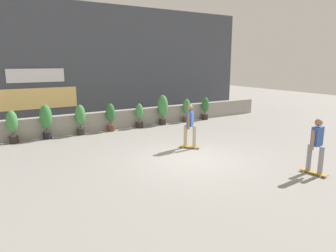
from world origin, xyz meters
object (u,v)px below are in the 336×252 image
object	(u,v)px
potted_plant_5	(163,107)
skater_by_wall_left	(316,144)
potted_plant_2	(80,118)
potted_plant_1	(46,119)
potted_plant_0	(12,125)
potted_plant_6	(187,109)
skater_far_left	(190,124)
potted_plant_7	(205,107)
potted_plant_3	(111,116)
potted_plant_4	(139,115)

from	to	relation	value
potted_plant_5	skater_by_wall_left	size ratio (longest dim) A/B	0.93
potted_plant_2	potted_plant_1	bearing A→B (deg)	180.00
potted_plant_1	potted_plant_2	xyz separation A→B (m)	(1.48, 0.00, -0.08)
potted_plant_0	skater_by_wall_left	xyz separation A→B (m)	(7.35, -8.64, 0.17)
potted_plant_6	skater_by_wall_left	bearing A→B (deg)	-98.89
skater_far_left	potted_plant_7	bearing A→B (deg)	46.38
potted_plant_1	potted_plant_3	world-z (taller)	potted_plant_1
potted_plant_1	potted_plant_7	bearing A→B (deg)	0.00
potted_plant_6	potted_plant_5	bearing A→B (deg)	180.00
potted_plant_0	potted_plant_5	xyz separation A→B (m)	(7.16, 0.00, 0.15)
potted_plant_4	skater_by_wall_left	xyz separation A→B (m)	(1.57, -8.64, 0.27)
potted_plant_2	potted_plant_7	size ratio (longest dim) A/B	1.07
skater_far_left	skater_by_wall_left	distance (m)	4.50
skater_far_left	potted_plant_2	bearing A→B (deg)	124.17
potted_plant_0	potted_plant_2	size ratio (longest dim) A/B	0.98
skater_by_wall_left	potted_plant_3	bearing A→B (deg)	109.72
potted_plant_5	potted_plant_6	world-z (taller)	potted_plant_5
potted_plant_4	potted_plant_6	size ratio (longest dim) A/B	0.96
potted_plant_1	potted_plant_5	xyz separation A→B (m)	(5.84, 0.00, 0.05)
potted_plant_0	potted_plant_6	distance (m)	8.70
potted_plant_0	potted_plant_4	distance (m)	5.78
potted_plant_7	skater_by_wall_left	distance (m)	9.04
potted_plant_0	potted_plant_6	bearing A→B (deg)	0.00
potted_plant_1	skater_far_left	bearing A→B (deg)	-44.63
skater_by_wall_left	potted_plant_5	bearing A→B (deg)	91.22
potted_plant_7	potted_plant_6	bearing A→B (deg)	180.00
potted_plant_3	potted_plant_7	xyz separation A→B (m)	(5.76, 0.00, -0.03)
skater_by_wall_left	potted_plant_4	bearing A→B (deg)	100.28
potted_plant_0	potted_plant_2	xyz separation A→B (m)	(2.79, 0.00, 0.02)
potted_plant_1	potted_plant_4	size ratio (longest dim) A/B	1.22
potted_plant_1	potted_plant_4	xyz separation A→B (m)	(4.46, 0.00, -0.21)
potted_plant_6	potted_plant_7	xyz separation A→B (m)	(1.31, 0.00, 0.01)
potted_plant_5	skater_by_wall_left	xyz separation A→B (m)	(0.18, -8.64, 0.01)
potted_plant_4	potted_plant_1	bearing A→B (deg)	-180.00
potted_plant_7	skater_by_wall_left	xyz separation A→B (m)	(-2.66, -8.64, 0.22)
potted_plant_4	potted_plant_7	size ratio (longest dim) A/B	0.95
potted_plant_0	potted_plant_3	size ratio (longest dim) A/B	1.02
potted_plant_2	potted_plant_7	distance (m)	7.21
potted_plant_6	skater_by_wall_left	distance (m)	8.75
skater_far_left	potted_plant_0	bearing A→B (deg)	142.66
potted_plant_6	potted_plant_7	world-z (taller)	potted_plant_7
potted_plant_7	skater_by_wall_left	size ratio (longest dim) A/B	0.77
potted_plant_0	potted_plant_3	bearing A→B (deg)	0.00
potted_plant_7	potted_plant_5	bearing A→B (deg)	180.00
potted_plant_3	potted_plant_6	xyz separation A→B (m)	(4.45, 0.00, -0.05)
potted_plant_6	potted_plant_1	bearing A→B (deg)	-180.00
potted_plant_5	skater_far_left	size ratio (longest dim) A/B	0.93
potted_plant_3	skater_far_left	xyz separation A→B (m)	(1.55, -4.42, 0.19)
potted_plant_6	skater_by_wall_left	world-z (taller)	skater_by_wall_left
potted_plant_4	potted_plant_7	distance (m)	4.23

